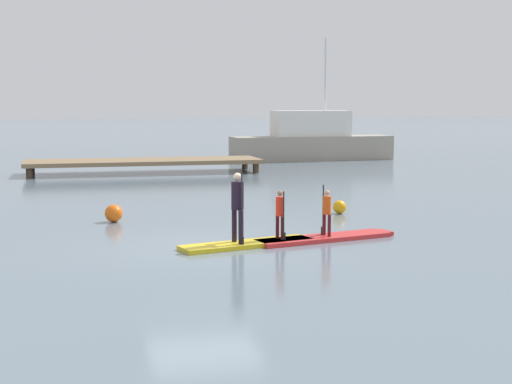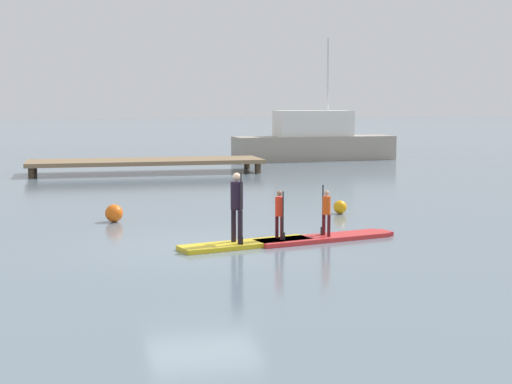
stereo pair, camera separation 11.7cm
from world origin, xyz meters
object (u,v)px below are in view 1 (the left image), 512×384
(paddler_child_solo, at_px, (327,210))
(mooring_buoy_near, at_px, (340,207))
(fishing_boat_green_midground, at_px, (311,141))
(paddleboard_far, at_px, (250,244))
(paddler_adult, at_px, (238,203))
(paddler_child_front, at_px, (280,212))
(mooring_buoy_mid, at_px, (114,213))
(paddleboard_near, at_px, (326,238))

(paddler_child_solo, height_order, mooring_buoy_near, paddler_child_solo)
(fishing_boat_green_midground, bearing_deg, paddleboard_far, -110.86)
(paddler_adult, relative_size, paddler_child_front, 1.41)
(paddler_child_solo, height_order, mooring_buoy_mid, paddler_child_solo)
(paddleboard_far, distance_m, fishing_boat_green_midground, 25.57)
(paddleboard_far, distance_m, mooring_buoy_mid, 5.06)
(paddler_child_solo, xyz_separation_m, fishing_boat_green_midground, (7.17, 23.54, 0.35))
(paddleboard_far, bearing_deg, fishing_boat_green_midground, 69.14)
(paddler_child_front, relative_size, fishing_boat_green_midground, 0.12)
(mooring_buoy_near, bearing_deg, paddleboard_near, -113.94)
(fishing_boat_green_midground, bearing_deg, mooring_buoy_mid, -121.14)
(paddleboard_far, height_order, mooring_buoy_near, mooring_buoy_near)
(paddler_child_solo, height_order, paddler_child_front, paddler_child_solo)
(paddler_child_solo, height_order, paddler_adult, paddler_adult)
(fishing_boat_green_midground, bearing_deg, mooring_buoy_near, -105.46)
(paddler_child_solo, bearing_deg, fishing_boat_green_midground, 73.07)
(paddleboard_far, distance_m, paddler_adult, 1.00)
(paddler_child_front, bearing_deg, paddler_adult, -165.75)
(mooring_buoy_near, bearing_deg, paddleboard_far, -130.74)
(mooring_buoy_mid, bearing_deg, paddler_adult, -60.09)
(paddler_adult, relative_size, mooring_buoy_near, 4.08)
(mooring_buoy_near, bearing_deg, mooring_buoy_mid, -179.64)
(paddler_adult, distance_m, paddler_child_front, 1.12)
(mooring_buoy_near, distance_m, mooring_buoy_mid, 6.45)
(paddler_child_front, distance_m, mooring_buoy_mid, 5.39)
(paddler_adult, bearing_deg, paddler_child_solo, 10.69)
(fishing_boat_green_midground, relative_size, mooring_buoy_near, 23.18)
(mooring_buoy_mid, bearing_deg, paddleboard_far, -56.70)
(paddler_child_solo, bearing_deg, paddleboard_near, -112.79)
(paddler_child_solo, distance_m, paddler_adult, 2.29)
(paddleboard_far, distance_m, paddler_child_front, 1.03)
(paddleboard_near, distance_m, paddler_child_front, 1.35)
(paddleboard_far, xyz_separation_m, mooring_buoy_near, (3.67, 4.27, 0.14))
(paddler_child_front, bearing_deg, mooring_buoy_near, 54.46)
(mooring_buoy_near, xyz_separation_m, mooring_buoy_mid, (-6.45, -0.04, 0.05))
(paddler_adult, distance_m, mooring_buoy_near, 5.94)
(paddler_child_front, bearing_deg, mooring_buoy_mid, 131.18)
(paddleboard_far, xyz_separation_m, fishing_boat_green_midground, (9.10, 23.87, 1.01))
(mooring_buoy_mid, bearing_deg, paddler_child_front, -48.82)
(paddler_child_solo, bearing_deg, paddler_adult, -169.31)
(paddler_adult, xyz_separation_m, paddler_child_front, (1.06, 0.27, -0.28))
(paddler_child_solo, relative_size, mooring_buoy_mid, 2.47)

